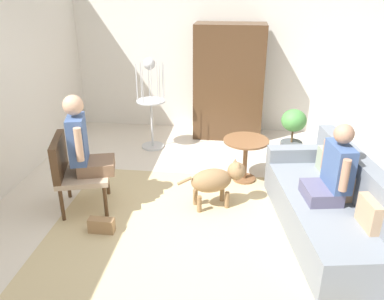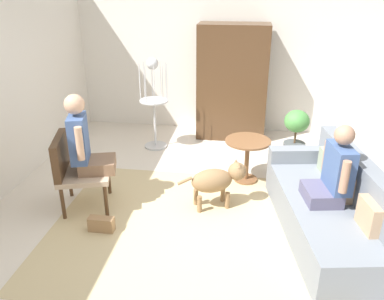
# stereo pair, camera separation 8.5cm
# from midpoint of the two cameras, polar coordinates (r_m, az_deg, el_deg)

# --- Properties ---
(ground_plane) EXTENTS (6.98, 6.98, 0.00)m
(ground_plane) POSITION_cam_midpoint_polar(r_m,az_deg,el_deg) (4.59, 2.21, -9.47)
(ground_plane) COLOR beige
(back_wall) EXTENTS (5.83, 0.12, 2.62)m
(back_wall) POSITION_cam_midpoint_polar(r_m,az_deg,el_deg) (6.91, 4.58, 13.64)
(back_wall) COLOR silver
(back_wall) RESTS_ON ground
(area_rug) EXTENTS (3.09, 2.56, 0.01)m
(area_rug) POSITION_cam_midpoint_polar(r_m,az_deg,el_deg) (4.38, -0.33, -11.18)
(area_rug) COLOR #C6B284
(area_rug) RESTS_ON ground
(couch) EXTENTS (1.15, 2.16, 0.85)m
(couch) POSITION_cam_midpoint_polar(r_m,az_deg,el_deg) (4.41, 18.96, -7.77)
(couch) COLOR slate
(couch) RESTS_ON ground
(armchair) EXTENTS (0.72, 0.75, 0.89)m
(armchair) POSITION_cam_midpoint_polar(r_m,az_deg,el_deg) (4.69, -17.55, -2.43)
(armchair) COLOR #4C331E
(armchair) RESTS_ON ground
(person_on_couch) EXTENTS (0.46, 0.56, 0.82)m
(person_on_couch) POSITION_cam_midpoint_polar(r_m,az_deg,el_deg) (4.17, 19.42, -2.85)
(person_on_couch) COLOR #565471
(person_on_armchair) EXTENTS (0.55, 0.52, 0.92)m
(person_on_armchair) POSITION_cam_midpoint_polar(r_m,az_deg,el_deg) (4.55, -16.18, 1.12)
(person_on_armchair) COLOR brown
(round_end_table) EXTENTS (0.60, 0.60, 0.59)m
(round_end_table) POSITION_cam_midpoint_polar(r_m,az_deg,el_deg) (5.20, 7.37, -0.26)
(round_end_table) COLOR brown
(round_end_table) RESTS_ON ground
(dog) EXTENTS (0.78, 0.45, 0.57)m
(dog) POSITION_cam_midpoint_polar(r_m,az_deg,el_deg) (4.60, 3.05, -4.31)
(dog) COLOR olive
(dog) RESTS_ON ground
(bird_cage_stand) EXTENTS (0.45, 0.45, 1.44)m
(bird_cage_stand) POSITION_cam_midpoint_polar(r_m,az_deg,el_deg) (6.12, -6.43, 7.25)
(bird_cage_stand) COLOR silver
(bird_cage_stand) RESTS_ON ground
(potted_plant) EXTENTS (0.37, 0.37, 0.76)m
(potted_plant) POSITION_cam_midpoint_polar(r_m,az_deg,el_deg) (6.02, 14.09, 2.63)
(potted_plant) COLOR #4C5156
(potted_plant) RESTS_ON ground
(armoire_cabinet) EXTENTS (1.13, 0.56, 1.88)m
(armoire_cabinet) POSITION_cam_midpoint_polar(r_m,az_deg,el_deg) (6.58, 5.01, 9.83)
(armoire_cabinet) COLOR #4C331E
(armoire_cabinet) RESTS_ON ground
(handbag) EXTENTS (0.28, 0.11, 0.16)m
(handbag) POSITION_cam_midpoint_polar(r_m,az_deg,el_deg) (4.39, -13.63, -10.67)
(handbag) COLOR #99724C
(handbag) RESTS_ON ground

